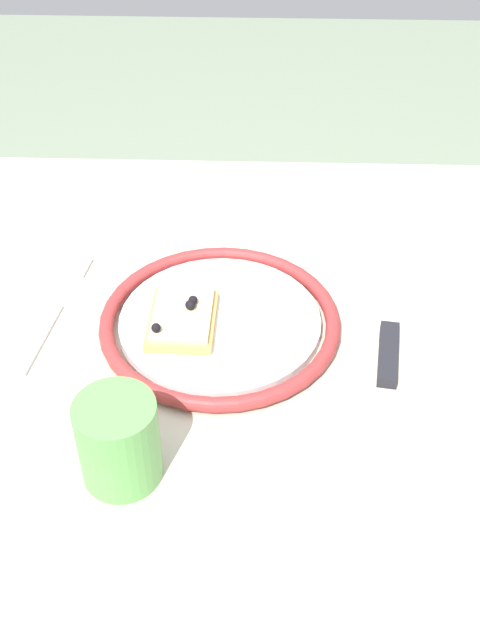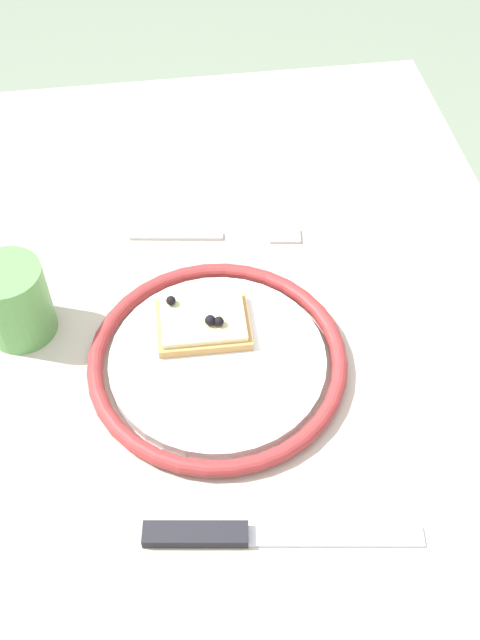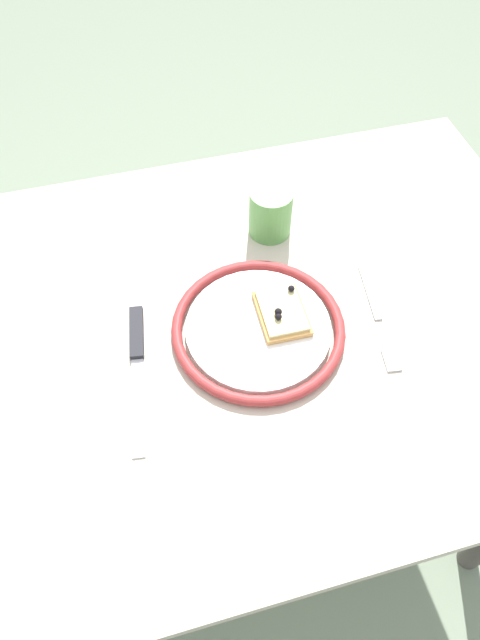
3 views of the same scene
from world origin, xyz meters
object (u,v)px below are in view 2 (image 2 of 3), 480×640
at_px(dining_table, 198,430).
at_px(knife, 234,535).
at_px(pizza_slice_near, 203,323).
at_px(fork, 217,236).
at_px(cup, 14,301).
at_px(plate, 218,360).

height_order(dining_table, knife, knife).
height_order(pizza_slice_near, knife, pizza_slice_near).
relative_size(pizza_slice_near, fork, 0.48).
height_order(fork, cup, cup).
distance_m(knife, fork, 0.37).
xyz_separation_m(dining_table, pizza_slice_near, (-0.05, 0.02, 0.12)).
distance_m(pizza_slice_near, fork, 0.15).
xyz_separation_m(pizza_slice_near, knife, (0.22, 0.00, -0.02)).
distance_m(knife, cup, 0.32).
bearing_deg(plate, fork, 173.32).
xyz_separation_m(pizza_slice_near, cup, (-0.04, -0.19, 0.02)).
xyz_separation_m(dining_table, knife, (0.17, 0.02, 0.11)).
xyz_separation_m(pizza_slice_near, fork, (-0.15, 0.03, -0.02)).
bearing_deg(knife, cup, -143.91).
relative_size(pizza_slice_near, cup, 1.12).
xyz_separation_m(dining_table, fork, (-0.20, 0.05, 0.10)).
relative_size(knife, cup, 2.78).
bearing_deg(knife, dining_table, -174.12).
relative_size(dining_table, plate, 4.10).
height_order(plate, fork, plate).
xyz_separation_m(knife, cup, (-0.26, -0.19, 0.04)).
relative_size(plate, cup, 3.02).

